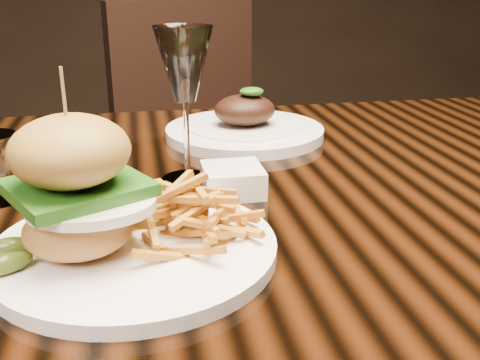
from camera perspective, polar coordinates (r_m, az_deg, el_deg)
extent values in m
cube|color=black|center=(0.78, 0.54, -1.53)|extent=(1.60, 0.90, 0.04)
cylinder|color=white|center=(0.59, -10.60, -6.87)|extent=(0.29, 0.29, 0.01)
ellipsoid|color=#AD7438|center=(0.57, -16.09, -4.79)|extent=(0.11, 0.11, 0.05)
ellipsoid|color=silver|center=(0.54, -14.84, -2.54)|extent=(0.12, 0.10, 0.01)
ellipsoid|color=orange|center=(0.54, -12.36, -2.03)|extent=(0.02, 0.02, 0.01)
cube|color=#2A6719|center=(0.55, -16.49, -1.04)|extent=(0.16, 0.15, 0.01)
ellipsoid|color=olive|center=(0.54, -16.90, 2.87)|extent=(0.11, 0.11, 0.07)
cylinder|color=#A1784B|center=(0.53, -17.27, 6.32)|extent=(0.00, 0.00, 0.09)
ellipsoid|color=#354512|center=(0.56, -22.53, -7.83)|extent=(0.05, 0.04, 0.02)
ellipsoid|color=#354512|center=(0.59, -22.35, -6.31)|extent=(0.05, 0.02, 0.02)
cube|color=white|center=(0.73, -0.75, 0.00)|extent=(0.08, 0.08, 0.04)
cylinder|color=white|center=(0.78, -5.29, 0.07)|extent=(0.07, 0.07, 0.00)
cylinder|color=white|center=(0.77, -5.43, 4.02)|extent=(0.01, 0.01, 0.11)
cone|color=white|center=(0.74, -5.69, 11.63)|extent=(0.08, 0.08, 0.10)
cylinder|color=white|center=(0.99, 0.47, 4.89)|extent=(0.28, 0.28, 0.02)
cylinder|color=white|center=(0.99, 0.47, 5.00)|extent=(0.20, 0.20, 0.02)
ellipsoid|color=black|center=(0.98, 0.48, 7.12)|extent=(0.11, 0.09, 0.05)
ellipsoid|color=#2A6719|center=(0.96, 1.18, 8.99)|extent=(0.04, 0.03, 0.01)
cube|color=black|center=(1.63, -2.33, -0.18)|extent=(0.59, 0.59, 0.06)
cube|color=black|center=(1.75, -5.79, 9.62)|extent=(0.45, 0.21, 0.50)
cylinder|color=black|center=(1.50, -5.16, -11.77)|extent=(0.04, 0.04, 0.45)
cylinder|color=black|center=(1.68, 6.71, -8.19)|extent=(0.04, 0.04, 0.45)
cylinder|color=black|center=(1.81, -10.45, -6.12)|extent=(0.04, 0.04, 0.45)
cylinder|color=black|center=(1.96, -0.01, -3.67)|extent=(0.04, 0.04, 0.45)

